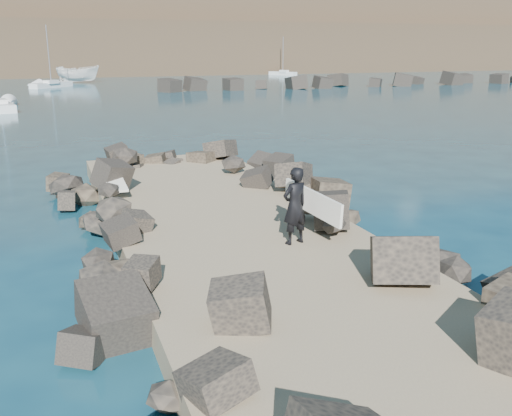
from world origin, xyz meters
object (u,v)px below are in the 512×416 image
Objects in this scene: boat_imported at (78,74)px; sailboat_f at (283,73)px; surfboard_resting at (113,180)px; surfer_with_board at (297,205)px.

sailboat_f is (36.78, 10.47, -0.90)m from boat_imported.
boat_imported is at bearing -164.11° from sailboat_f.
surfboard_resting is at bearing -158.00° from boat_imported.
surfboard_resting is 0.32× the size of sailboat_f.
boat_imported is (3.13, 70.89, 0.21)m from surfboard_resting.
boat_imported is at bearing 84.18° from surfboard_resting.
boat_imported is 38.25m from sailboat_f.
surfboard_resting is 7.24m from surfer_with_board.
sailboat_f reaches higher than surfboard_resting.
surfboard_resting is 70.96m from boat_imported.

